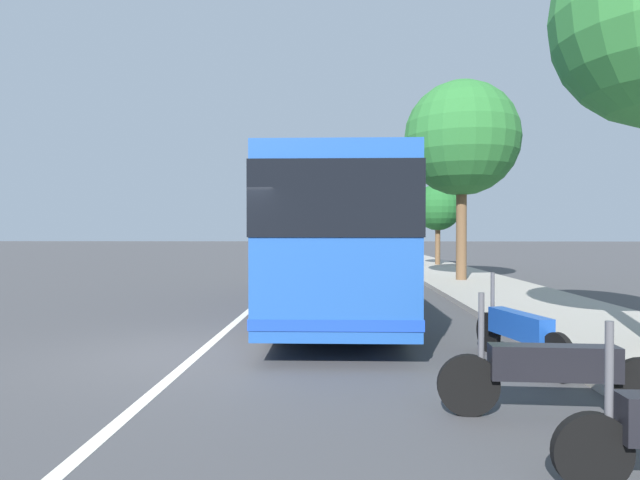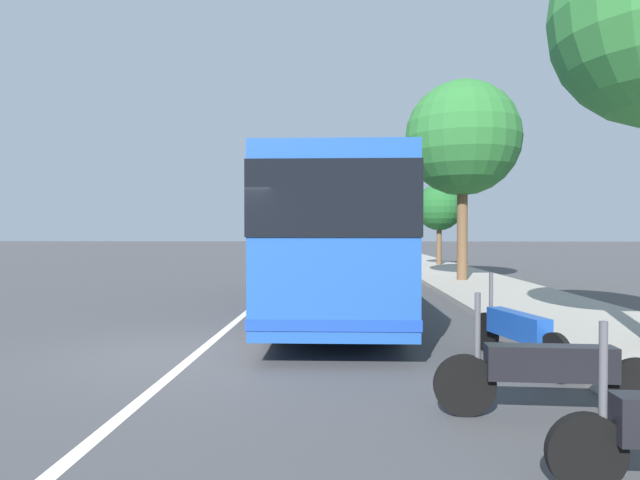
# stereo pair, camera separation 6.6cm
# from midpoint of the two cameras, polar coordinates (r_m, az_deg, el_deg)

# --- Properties ---
(ground_plane) EXTENTS (220.00, 220.00, 0.00)m
(ground_plane) POSITION_cam_midpoint_polar(r_m,az_deg,el_deg) (8.71, -12.91, -11.67)
(ground_plane) COLOR #424244
(sidewalk_curb) EXTENTS (110.00, 3.60, 0.14)m
(sidewalk_curb) POSITION_cam_midpoint_polar(r_m,az_deg,el_deg) (18.92, 16.86, -4.74)
(sidewalk_curb) COLOR #9E998E
(sidewalk_curb) RESTS_ON ground
(lane_divider_line) EXTENTS (110.00, 0.16, 0.01)m
(lane_divider_line) POSITION_cam_midpoint_polar(r_m,az_deg,el_deg) (18.44, -4.79, -5.06)
(lane_divider_line) COLOR silver
(lane_divider_line) RESTS_ON ground
(coach_bus) EXTENTS (11.64, 2.56, 3.18)m
(coach_bus) POSITION_cam_midpoint_polar(r_m,az_deg,el_deg) (13.10, 1.56, 0.71)
(coach_bus) COLOR #1E4C9E
(coach_bus) RESTS_ON ground
(motorcycle_far_end) EXTENTS (0.30, 2.32, 1.27)m
(motorcycle_far_end) POSITION_cam_midpoint_polar(r_m,az_deg,el_deg) (6.01, 23.26, -12.73)
(motorcycle_far_end) COLOR black
(motorcycle_far_end) RESTS_ON ground
(motorcycle_angled) EXTENTS (2.30, 0.63, 1.26)m
(motorcycle_angled) POSITION_cam_midpoint_polar(r_m,az_deg,el_deg) (8.18, 20.20, -9.10)
(motorcycle_angled) COLOR black
(motorcycle_angled) RESTS_ON ground
(car_ahead_same_lane) EXTENTS (4.44, 1.98, 1.50)m
(car_ahead_same_lane) POSITION_cam_midpoint_polar(r_m,az_deg,el_deg) (46.30, 2.15, -0.67)
(car_ahead_same_lane) COLOR black
(car_ahead_same_lane) RESTS_ON ground
(car_behind_bus) EXTENTS (4.18, 1.99, 1.45)m
(car_behind_bus) POSITION_cam_midpoint_polar(r_m,az_deg,el_deg) (38.44, 2.47, -1.00)
(car_behind_bus) COLOR gray
(car_behind_bus) RESTS_ON ground
(car_far_distant) EXTENTS (4.65, 1.91, 1.50)m
(car_far_distant) POSITION_cam_midpoint_polar(r_m,az_deg,el_deg) (53.43, 1.86, -0.49)
(car_far_distant) COLOR #2D7238
(car_far_distant) RESTS_ON ground
(roadside_tree_mid_block) EXTENTS (4.23, 4.23, 7.49)m
(roadside_tree_mid_block) POSITION_cam_midpoint_polar(r_m,az_deg,el_deg) (20.76, 14.77, 10.37)
(roadside_tree_mid_block) COLOR brown
(roadside_tree_mid_block) RESTS_ON ground
(roadside_tree_far_block) EXTENTS (2.55, 2.55, 4.56)m
(roadside_tree_far_block) POSITION_cam_midpoint_polar(r_m,az_deg,el_deg) (29.99, 12.38, 3.40)
(roadside_tree_far_block) COLOR brown
(roadside_tree_far_block) RESTS_ON ground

